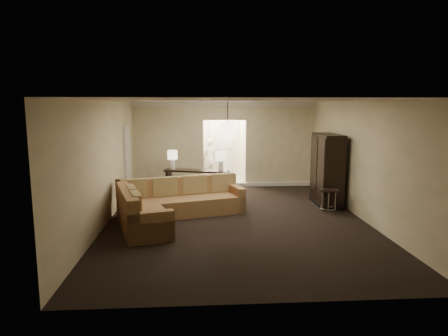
{
  "coord_description": "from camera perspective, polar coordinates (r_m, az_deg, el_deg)",
  "views": [
    {
      "loc": [
        -0.9,
        -9.08,
        2.71
      ],
      "look_at": [
        -0.21,
        1.2,
        1.07
      ],
      "focal_mm": 32.0,
      "sensor_mm": 36.0,
      "label": 1
    }
  ],
  "objects": [
    {
      "name": "wall_back",
      "position": [
        13.18,
        0.09,
        3.35
      ],
      "size": [
        6.0,
        0.04,
        2.8
      ],
      "primitive_type": "cube",
      "color": "beige",
      "rests_on": "ground"
    },
    {
      "name": "table_lamp_right",
      "position": [
        11.84,
        -0.46,
        1.43
      ],
      "size": [
        0.3,
        0.3,
        0.58
      ],
      "color": "white",
      "rests_on": "console_table"
    },
    {
      "name": "person",
      "position": [
        14.81,
        -2.07,
        1.7
      ],
      "size": [
        0.68,
        0.55,
        1.63
      ],
      "primitive_type": "imported",
      "rotation": [
        0.0,
        0.0,
        3.44
      ],
      "color": "beige",
      "rests_on": "ground"
    },
    {
      "name": "foyer",
      "position": [
        14.52,
        -0.27,
        3.49
      ],
      "size": [
        1.44,
        2.02,
        2.8
      ],
      "color": "beige",
      "rests_on": "ground"
    },
    {
      "name": "armoire",
      "position": [
        11.14,
        14.48,
        -0.45
      ],
      "size": [
        0.58,
        1.34,
        1.93
      ],
      "color": "black",
      "rests_on": "ground"
    },
    {
      "name": "coffee_table",
      "position": [
        10.24,
        -6.04,
        -5.16
      ],
      "size": [
        1.02,
        1.02,
        0.41
      ],
      "rotation": [
        0.0,
        0.0,
        0.04
      ],
      "color": "silver",
      "rests_on": "ground"
    },
    {
      "name": "ground",
      "position": [
        9.52,
        1.76,
        -7.49
      ],
      "size": [
        8.0,
        8.0,
        0.0
      ],
      "primitive_type": "plane",
      "color": "black",
      "rests_on": "ground"
    },
    {
      "name": "wall_front",
      "position": [
        5.32,
        6.03,
        -5.24
      ],
      "size": [
        6.0,
        0.04,
        2.8
      ],
      "primitive_type": "cube",
      "color": "beige",
      "rests_on": "ground"
    },
    {
      "name": "side_door",
      "position": [
        12.17,
        -13.6,
        0.97
      ],
      "size": [
        0.05,
        0.9,
        2.1
      ],
      "primitive_type": "cube",
      "color": "silver",
      "rests_on": "ground"
    },
    {
      "name": "table_lamp_left",
      "position": [
        12.25,
        -7.37,
        1.62
      ],
      "size": [
        0.3,
        0.3,
        0.58
      ],
      "color": "white",
      "rests_on": "console_table"
    },
    {
      "name": "crown_molding",
      "position": [
        13.06,
        0.11,
        9.15
      ],
      "size": [
        6.0,
        0.1,
        0.12
      ],
      "primitive_type": "cube",
      "color": "silver",
      "rests_on": "wall_back"
    },
    {
      "name": "sectional_sofa",
      "position": [
        9.57,
        -7.71,
        -5.19
      ],
      "size": [
        3.23,
        3.12,
        0.92
      ],
      "rotation": [
        0.0,
        0.0,
        0.28
      ],
      "color": "brown",
      "rests_on": "ground"
    },
    {
      "name": "wall_right",
      "position": [
        9.97,
        19.23,
        1.0
      ],
      "size": [
        0.04,
        8.0,
        2.8
      ],
      "primitive_type": "cube",
      "color": "beige",
      "rests_on": "ground"
    },
    {
      "name": "drink_table",
      "position": [
        10.43,
        14.74,
        -3.85
      ],
      "size": [
        0.49,
        0.49,
        0.61
      ],
      "rotation": [
        0.0,
        0.0,
        0.18
      ],
      "color": "black",
      "rests_on": "ground"
    },
    {
      "name": "pendant_light",
      "position": [
        11.84,
        0.53,
        5.39
      ],
      "size": [
        0.38,
        0.38,
        1.09
      ],
      "color": "black",
      "rests_on": "ceiling"
    },
    {
      "name": "baseboard",
      "position": [
        13.33,
        0.11,
        -2.41
      ],
      "size": [
        6.0,
        0.1,
        0.12
      ],
      "primitive_type": "cube",
      "color": "silver",
      "rests_on": "ground"
    },
    {
      "name": "ceiling",
      "position": [
        9.13,
        1.84,
        9.62
      ],
      "size": [
        6.0,
        8.0,
        0.02
      ],
      "primitive_type": "cube",
      "color": "white",
      "rests_on": "wall_back"
    },
    {
      "name": "wall_left",
      "position": [
        9.41,
        -16.7,
        0.67
      ],
      "size": [
        0.04,
        8.0,
        2.8
      ],
      "primitive_type": "cube",
      "color": "beige",
      "rests_on": "ground"
    },
    {
      "name": "console_table",
      "position": [
        12.13,
        -3.94,
        -1.7
      ],
      "size": [
        2.0,
        0.96,
        0.75
      ],
      "rotation": [
        0.0,
        0.0,
        -0.28
      ],
      "color": "black",
      "rests_on": "ground"
    }
  ]
}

